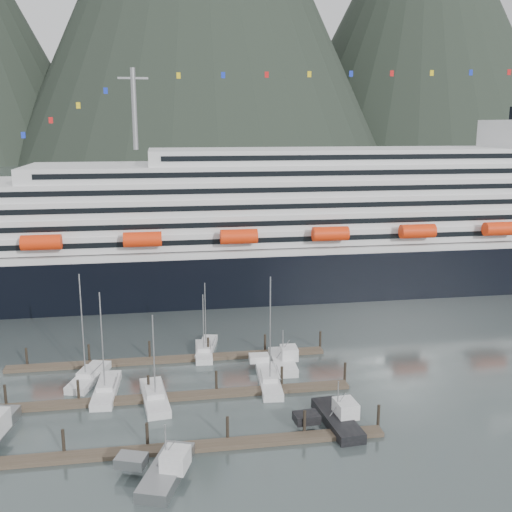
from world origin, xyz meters
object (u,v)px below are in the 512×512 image
Objects in this scene: sailboat_a at (89,377)px; trawler_e at (282,360)px; sailboat_d at (269,381)px; trawler_b at (165,469)px; sailboat_c at (155,398)px; sailboat_f at (204,352)px; cruise_ship at (324,232)px; trawler_d at (336,418)px; sailboat_g at (207,348)px; sailboat_b at (106,390)px.

sailboat_a is 28.02m from trawler_e.
sailboat_d is 1.55× the size of trawler_b.
sailboat_f is (7.58, 15.10, -0.03)m from sailboat_c.
cruise_ship reaches higher than trawler_d.
sailboat_c is at bearing 166.57° from sailboat_g.
sailboat_g is 1.12× the size of trawler_d.
sailboat_b is at bearing 60.20° from trawler_d.
trawler_e is at bearing 3.93° from trawler_d.
sailboat_g reaches higher than trawler_d.
sailboat_c is 20.79m from trawler_e.
sailboat_a reaches higher than trawler_b.
sailboat_d is 1.54× the size of trawler_d.
sailboat_g is 35.28m from trawler_b.
sailboat_c is 16.90m from sailboat_f.
sailboat_b reaches higher than sailboat_g.
cruise_ship reaches higher than sailboat_f.
trawler_e is at bearing -23.03° from sailboat_d.
trawler_e is at bearing -14.32° from trawler_b.
trawler_e is at bearing -115.80° from sailboat_f.
trawler_b is (1.12, -17.58, 0.41)m from sailboat_c.
sailboat_c is at bearing 104.14° from sailboat_d.
trawler_e is (-2.78, 18.72, -0.00)m from trawler_d.
sailboat_f is 1.00× the size of trawler_d.
sailboat_d is 13.96m from trawler_d.
sailboat_a reaches higher than trawler_e.
trawler_e is (3.11, 6.07, 0.37)m from sailboat_d.
sailboat_c is 1.21× the size of sailboat_f.
sailboat_f is at bearing 24.77° from trawler_d.
sailboat_a is 1.00× the size of sailboat_d.
cruise_ship reaches higher than sailboat_g.
trawler_e is at bearing -74.33° from sailboat_b.
sailboat_g is at bearing -32.46° from sailboat_c.
cruise_ship is 65.11m from trawler_d.
sailboat_d is 14.75m from sailboat_f.
sailboat_a is 1.09× the size of sailboat_b.
sailboat_g is (17.40, 8.96, -0.06)m from sailboat_a.
sailboat_a is 25.44m from sailboat_d.
sailboat_a is at bearing 116.19° from sailboat_f.
trawler_b is at bearing 176.97° from sailboat_c.
sailboat_a is 12.20m from sailboat_c.
sailboat_b is 1.18× the size of sailboat_c.
sailboat_d is at bearing -16.13° from trawler_b.
trawler_b is at bearing -141.03° from sailboat_a.
sailboat_g reaches higher than sailboat_f.
trawler_d is at bearing -103.13° from sailboat_a.
trawler_b is 21.88m from trawler_d.
sailboat_b is at bearing 92.59° from sailboat_d.
sailboat_a is at bearing 41.42° from trawler_b.
trawler_b is (7.54, -20.94, 0.41)m from sailboat_b.
trawler_b reaches higher than trawler_d.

